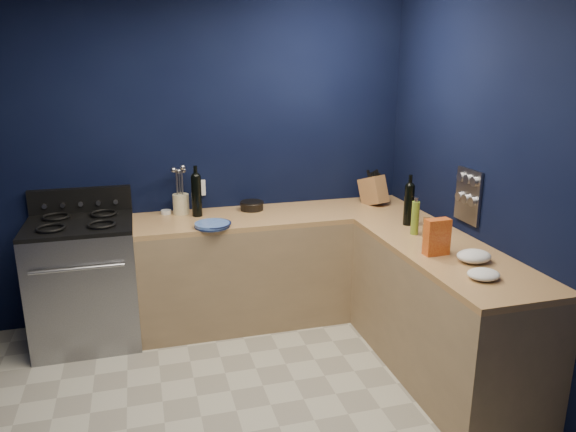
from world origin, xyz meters
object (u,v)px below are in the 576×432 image
object	(u,v)px
plate_stack	(212,225)
utensil_crock	(181,204)
knife_block	(373,191)
crouton_bag	(437,237)
gas_range	(85,284)

from	to	relation	value
plate_stack	utensil_crock	world-z (taller)	utensil_crock
utensil_crock	knife_block	world-z (taller)	knife_block
plate_stack	utensil_crock	size ratio (longest dim) A/B	1.61
crouton_bag	knife_block	bearing A→B (deg)	81.96
plate_stack	knife_block	size ratio (longest dim) A/B	1.11
gas_range	plate_stack	world-z (taller)	plate_stack
gas_range	crouton_bag	bearing A→B (deg)	-27.98
gas_range	plate_stack	size ratio (longest dim) A/B	3.54
gas_range	utensil_crock	distance (m)	0.95
utensil_crock	knife_block	xyz separation A→B (m)	(1.62, -0.13, 0.04)
plate_stack	crouton_bag	size ratio (longest dim) A/B	1.11
utensil_crock	crouton_bag	distance (m)	2.04
plate_stack	crouton_bag	distance (m)	1.62
crouton_bag	plate_stack	bearing A→B (deg)	141.05
plate_stack	crouton_bag	world-z (taller)	crouton_bag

